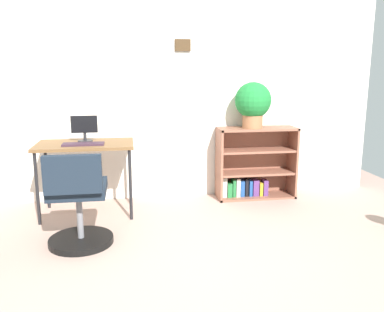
{
  "coord_description": "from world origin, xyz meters",
  "views": [
    {
      "loc": [
        -0.15,
        -2.25,
        1.39
      ],
      "look_at": [
        0.43,
        1.42,
        0.6
      ],
      "focal_mm": 37.76,
      "sensor_mm": 36.0,
      "label": 1
    }
  ],
  "objects_px": {
    "bookshelf_low": "(253,166)",
    "office_chair": "(78,205)",
    "monitor": "(84,128)",
    "potted_plant_on_shelf": "(253,103)",
    "keyboard": "(83,144)",
    "desk": "(85,150)"
  },
  "relations": [
    {
      "from": "desk",
      "to": "potted_plant_on_shelf",
      "type": "distance_m",
      "value": 1.79
    },
    {
      "from": "keyboard",
      "to": "bookshelf_low",
      "type": "bearing_deg",
      "value": 12.47
    },
    {
      "from": "office_chair",
      "to": "potted_plant_on_shelf",
      "type": "distance_m",
      "value": 2.12
    },
    {
      "from": "bookshelf_low",
      "to": "desk",
      "type": "bearing_deg",
      "value": -170.74
    },
    {
      "from": "desk",
      "to": "potted_plant_on_shelf",
      "type": "bearing_deg",
      "value": 7.67
    },
    {
      "from": "keyboard",
      "to": "bookshelf_low",
      "type": "relative_size",
      "value": 0.44
    },
    {
      "from": "monitor",
      "to": "office_chair",
      "type": "relative_size",
      "value": 0.32
    },
    {
      "from": "office_chair",
      "to": "potted_plant_on_shelf",
      "type": "relative_size",
      "value": 1.62
    },
    {
      "from": "desk",
      "to": "monitor",
      "type": "distance_m",
      "value": 0.21
    },
    {
      "from": "monitor",
      "to": "keyboard",
      "type": "distance_m",
      "value": 0.22
    },
    {
      "from": "potted_plant_on_shelf",
      "to": "office_chair",
      "type": "bearing_deg",
      "value": -149.71
    },
    {
      "from": "desk",
      "to": "monitor",
      "type": "relative_size",
      "value": 3.6
    },
    {
      "from": "monitor",
      "to": "potted_plant_on_shelf",
      "type": "height_order",
      "value": "potted_plant_on_shelf"
    },
    {
      "from": "office_chair",
      "to": "desk",
      "type": "bearing_deg",
      "value": 90.36
    },
    {
      "from": "bookshelf_low",
      "to": "office_chair",
      "type": "bearing_deg",
      "value": -148.96
    },
    {
      "from": "desk",
      "to": "bookshelf_low",
      "type": "height_order",
      "value": "bookshelf_low"
    },
    {
      "from": "keyboard",
      "to": "bookshelf_low",
      "type": "distance_m",
      "value": 1.86
    },
    {
      "from": "keyboard",
      "to": "office_chair",
      "type": "distance_m",
      "value": 0.77
    },
    {
      "from": "office_chair",
      "to": "bookshelf_low",
      "type": "distance_m",
      "value": 2.06
    },
    {
      "from": "keyboard",
      "to": "office_chair",
      "type": "bearing_deg",
      "value": -89.27
    },
    {
      "from": "office_chair",
      "to": "potted_plant_on_shelf",
      "type": "height_order",
      "value": "potted_plant_on_shelf"
    },
    {
      "from": "keyboard",
      "to": "potted_plant_on_shelf",
      "type": "bearing_deg",
      "value": 11.0
    }
  ]
}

